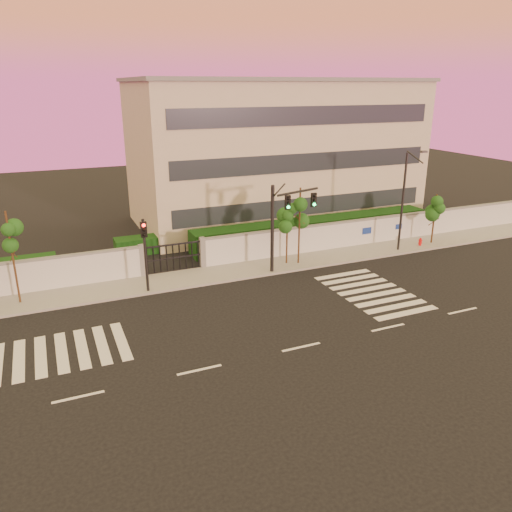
# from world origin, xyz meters

# --- Properties ---
(ground) EXTENTS (120.00, 120.00, 0.00)m
(ground) POSITION_xyz_m (0.00, 0.00, 0.00)
(ground) COLOR black
(ground) RESTS_ON ground
(sidewalk) EXTENTS (60.00, 3.00, 0.15)m
(sidewalk) POSITION_xyz_m (0.00, 10.50, 0.07)
(sidewalk) COLOR gray
(sidewalk) RESTS_ON ground
(perimeter_wall) EXTENTS (60.00, 0.36, 2.20)m
(perimeter_wall) POSITION_xyz_m (0.10, 12.00, 1.07)
(perimeter_wall) COLOR silver
(perimeter_wall) RESTS_ON ground
(hedge_row) EXTENTS (41.00, 4.25, 1.80)m
(hedge_row) POSITION_xyz_m (1.17, 14.74, 0.82)
(hedge_row) COLOR black
(hedge_row) RESTS_ON ground
(institutional_building) EXTENTS (24.40, 12.40, 12.25)m
(institutional_building) POSITION_xyz_m (9.00, 21.99, 6.16)
(institutional_building) COLOR #BBB39E
(institutional_building) RESTS_ON ground
(road_markings) EXTENTS (57.00, 7.62, 0.02)m
(road_markings) POSITION_xyz_m (-1.58, 3.76, 0.01)
(road_markings) COLOR silver
(road_markings) RESTS_ON ground
(street_tree_c) EXTENTS (1.40, 1.11, 5.40)m
(street_tree_c) POSITION_xyz_m (-12.18, 10.57, 3.97)
(street_tree_c) COLOR #382314
(street_tree_c) RESTS_ON ground
(street_tree_d) EXTENTS (1.35, 1.07, 4.18)m
(street_tree_d) POSITION_xyz_m (4.49, 10.43, 3.08)
(street_tree_d) COLOR #382314
(street_tree_d) RESTS_ON ground
(street_tree_e) EXTENTS (1.47, 1.17, 5.36)m
(street_tree_e) POSITION_xyz_m (5.25, 10.13, 3.94)
(street_tree_e) COLOR #382314
(street_tree_e) RESTS_ON ground
(street_tree_f) EXTENTS (1.56, 1.24, 3.94)m
(street_tree_f) POSITION_xyz_m (16.89, 10.15, 2.90)
(street_tree_f) COLOR #382314
(street_tree_f) RESTS_ON ground
(traffic_signal_main) EXTENTS (3.63, 1.23, 5.84)m
(traffic_signal_main) POSITION_xyz_m (3.61, 9.37, 3.69)
(traffic_signal_main) COLOR black
(traffic_signal_main) RESTS_ON ground
(traffic_signal_secondary) EXTENTS (0.35, 0.34, 4.53)m
(traffic_signal_secondary) POSITION_xyz_m (-5.25, 9.32, 2.87)
(traffic_signal_secondary) COLOR black
(traffic_signal_secondary) RESTS_ON ground
(streetlight_east) EXTENTS (0.45, 1.82, 7.56)m
(streetlight_east) POSITION_xyz_m (13.40, 9.61, 4.08)
(streetlight_east) COLOR black
(streetlight_east) RESTS_ON ground
(fire_hydrant) EXTENTS (0.29, 0.27, 0.73)m
(fire_hydrant) POSITION_xyz_m (15.58, 9.92, 0.37)
(fire_hydrant) COLOR red
(fire_hydrant) RESTS_ON ground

